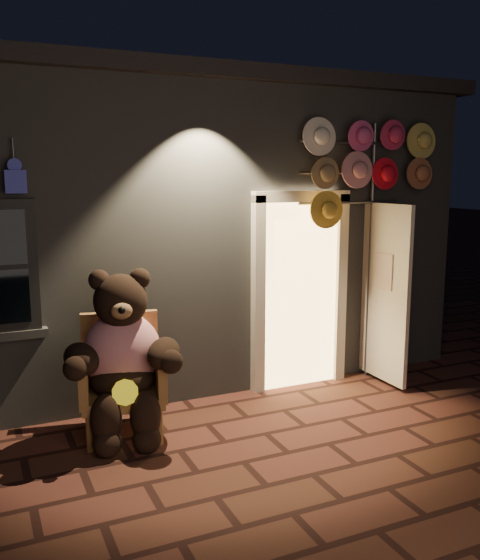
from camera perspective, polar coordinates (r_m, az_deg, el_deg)
ground at (r=5.15m, az=0.38°, el=-17.13°), size 60.00×60.00×0.00m
shop_building at (r=8.40m, az=-11.10°, el=5.65°), size 7.30×5.95×3.51m
wicker_armchair at (r=5.62m, az=-11.31°, el=-8.94°), size 0.85×0.80×1.09m
teddy_bear at (r=5.43m, az=-11.23°, el=-7.25°), size 1.11×0.95×1.55m
hat_rack at (r=6.75m, az=12.19°, el=10.77°), size 1.72×0.22×2.94m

